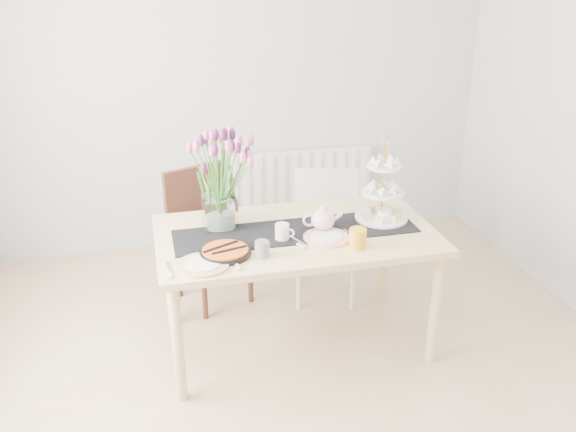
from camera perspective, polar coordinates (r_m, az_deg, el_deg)
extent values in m
plane|color=tan|center=(3.36, 2.42, -18.17)|extent=(4.50, 4.50, 0.00)
plane|color=#B4B6B9|center=(4.81, -4.82, 12.14)|extent=(4.00, 0.00, 4.00)
cube|color=white|center=(5.08, 1.19, 2.86)|extent=(1.20, 0.08, 0.60)
cube|color=tan|center=(3.52, 0.74, -1.78)|extent=(1.60, 0.90, 0.04)
cylinder|color=tan|center=(3.29, -10.28, -11.71)|extent=(0.06, 0.06, 0.71)
cylinder|color=tan|center=(3.63, 13.62, -8.44)|extent=(0.06, 0.06, 0.71)
cylinder|color=tan|center=(3.94, -11.08, -5.48)|extent=(0.06, 0.06, 0.71)
cylinder|color=tan|center=(4.22, 9.08, -3.26)|extent=(0.06, 0.06, 0.71)
cube|color=#341813|center=(4.13, -7.09, -2.09)|extent=(0.59, 0.59, 0.04)
cube|color=#341813|center=(4.20, -8.66, 1.79)|extent=(0.43, 0.21, 0.43)
cylinder|color=#341813|center=(4.02, -7.85, -6.75)|extent=(0.04, 0.04, 0.45)
cylinder|color=#341813|center=(4.18, -3.54, -5.32)|extent=(0.04, 0.04, 0.45)
cylinder|color=#341813|center=(4.31, -10.22, -4.79)|extent=(0.04, 0.04, 0.45)
cylinder|color=#341813|center=(4.45, -6.10, -3.53)|extent=(0.04, 0.04, 0.45)
cube|color=silver|center=(4.16, 3.58, -2.12)|extent=(0.53, 0.53, 0.04)
cube|color=silver|center=(4.25, 3.60, 1.75)|extent=(0.43, 0.15, 0.41)
cylinder|color=silver|center=(4.10, 1.03, -6.08)|extent=(0.04, 0.04, 0.42)
cylinder|color=silver|center=(4.11, 6.08, -6.13)|extent=(0.04, 0.04, 0.42)
cylinder|color=silver|center=(4.42, 1.12, -3.79)|extent=(0.04, 0.04, 0.42)
cylinder|color=silver|center=(4.43, 5.79, -3.85)|extent=(0.04, 0.04, 0.42)
cube|color=black|center=(3.51, 0.74, -1.43)|extent=(1.40, 0.35, 0.01)
cube|color=silver|center=(3.56, -6.39, 0.35)|extent=(0.19, 0.19, 0.19)
cylinder|color=gold|center=(3.62, 8.91, 3.01)|extent=(0.01, 0.01, 0.47)
cylinder|color=white|center=(3.70, 8.70, -0.14)|extent=(0.32, 0.32, 0.01)
cylinder|color=white|center=(3.64, 8.86, 2.23)|extent=(0.25, 0.25, 0.01)
cylinder|color=white|center=(3.59, 9.01, 4.59)|extent=(0.20, 0.20, 0.01)
cylinder|color=white|center=(3.65, 9.01, -0.08)|extent=(0.11, 0.11, 0.09)
cylinder|color=black|center=(3.26, -5.87, -3.43)|extent=(0.28, 0.28, 0.02)
cylinder|color=orange|center=(3.25, -5.89, -3.17)|extent=(0.25, 0.25, 0.01)
cylinder|color=slate|center=(3.21, -2.45, -3.11)|extent=(0.11, 0.11, 0.09)
cylinder|color=white|center=(3.39, -0.55, -1.51)|extent=(0.11, 0.11, 0.10)
cylinder|color=orange|center=(3.32, 6.54, -2.09)|extent=(0.12, 0.12, 0.11)
cylinder|color=silver|center=(3.16, -7.98, -4.55)|extent=(0.29, 0.29, 0.01)
cylinder|color=white|center=(3.43, 3.61, -2.04)|extent=(0.35, 0.35, 0.01)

